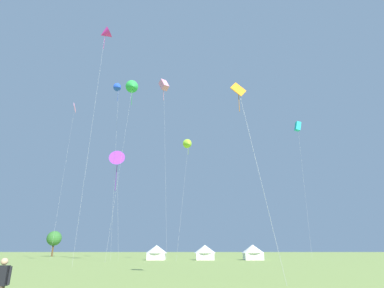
{
  "coord_description": "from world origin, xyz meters",
  "views": [
    {
      "loc": [
        0.09,
        -3.08,
        2.01
      ],
      "look_at": [
        0.0,
        32.0,
        13.86
      ],
      "focal_mm": 29.02,
      "sensor_mm": 36.0,
      "label": 1
    }
  ],
  "objects_px": {
    "kite_green_delta": "(133,87)",
    "person_spectator": "(1,288)",
    "kite_lime_delta": "(189,144)",
    "festival_tent_right": "(254,251)",
    "kite_pink_diamond": "(75,110)",
    "kite_pink_box": "(165,85)",
    "kite_purple_delta": "(118,161)",
    "festival_tent_left": "(157,252)",
    "festival_tent_center": "(206,252)",
    "kite_blue_delta": "(119,87)",
    "kite_cyan_box": "(299,126)",
    "kite_magenta_delta": "(106,34)",
    "kite_orange_diamond": "(240,95)",
    "tree_distant_left": "(55,238)"
  },
  "relations": [
    {
      "from": "kite_orange_diamond",
      "to": "person_spectator",
      "type": "bearing_deg",
      "value": -134.42
    },
    {
      "from": "kite_pink_box",
      "to": "festival_tent_right",
      "type": "height_order",
      "value": "kite_pink_box"
    },
    {
      "from": "kite_purple_delta",
      "to": "festival_tent_left",
      "type": "xyz_separation_m",
      "value": [
        7.87,
        3.2,
        -16.72
      ]
    },
    {
      "from": "kite_purple_delta",
      "to": "kite_green_delta",
      "type": "relative_size",
      "value": 0.6
    },
    {
      "from": "kite_magenta_delta",
      "to": "kite_cyan_box",
      "type": "xyz_separation_m",
      "value": [
        36.16,
        21.16,
        -7.09
      ]
    },
    {
      "from": "kite_purple_delta",
      "to": "festival_tent_right",
      "type": "distance_m",
      "value": 30.96
    },
    {
      "from": "kite_purple_delta",
      "to": "person_spectator",
      "type": "relative_size",
      "value": 11.54
    },
    {
      "from": "festival_tent_center",
      "to": "kite_pink_diamond",
      "type": "bearing_deg",
      "value": -179.64
    },
    {
      "from": "kite_magenta_delta",
      "to": "festival_tent_left",
      "type": "height_order",
      "value": "kite_magenta_delta"
    },
    {
      "from": "person_spectator",
      "to": "festival_tent_right",
      "type": "distance_m",
      "value": 53.56
    },
    {
      "from": "person_spectator",
      "to": "tree_distant_left",
      "type": "bearing_deg",
      "value": 112.14
    },
    {
      "from": "kite_orange_diamond",
      "to": "kite_pink_box",
      "type": "xyz_separation_m",
      "value": [
        -9.59,
        39.21,
        22.94
      ]
    },
    {
      "from": "kite_cyan_box",
      "to": "person_spectator",
      "type": "height_order",
      "value": "kite_cyan_box"
    },
    {
      "from": "kite_pink_diamond",
      "to": "kite_pink_box",
      "type": "xyz_separation_m",
      "value": [
        19.35,
        -1.55,
        5.19
      ]
    },
    {
      "from": "kite_pink_box",
      "to": "festival_tent_left",
      "type": "height_order",
      "value": "kite_pink_box"
    },
    {
      "from": "kite_pink_box",
      "to": "kite_cyan_box",
      "type": "bearing_deg",
      "value": 3.74
    },
    {
      "from": "kite_cyan_box",
      "to": "kite_green_delta",
      "type": "relative_size",
      "value": 0.83
    },
    {
      "from": "kite_blue_delta",
      "to": "festival_tent_center",
      "type": "distance_m",
      "value": 38.42
    },
    {
      "from": "kite_blue_delta",
      "to": "tree_distant_left",
      "type": "relative_size",
      "value": 5.49
    },
    {
      "from": "kite_lime_delta",
      "to": "kite_blue_delta",
      "type": "distance_m",
      "value": 20.41
    },
    {
      "from": "kite_orange_diamond",
      "to": "festival_tent_left",
      "type": "distance_m",
      "value": 43.64
    },
    {
      "from": "kite_pink_box",
      "to": "kite_purple_delta",
      "type": "bearing_deg",
      "value": -170.04
    },
    {
      "from": "festival_tent_center",
      "to": "kite_blue_delta",
      "type": "bearing_deg",
      "value": -175.25
    },
    {
      "from": "kite_purple_delta",
      "to": "kite_blue_delta",
      "type": "xyz_separation_m",
      "value": [
        -1.44,
        1.67,
        17.0
      ]
    },
    {
      "from": "kite_pink_diamond",
      "to": "kite_pink_box",
      "type": "relative_size",
      "value": 0.87
    },
    {
      "from": "kite_lime_delta",
      "to": "festival_tent_right",
      "type": "bearing_deg",
      "value": 14.57
    },
    {
      "from": "festival_tent_left",
      "to": "festival_tent_center",
      "type": "xyz_separation_m",
      "value": [
        9.06,
        0.0,
        0.02
      ]
    },
    {
      "from": "kite_purple_delta",
      "to": "kite_blue_delta",
      "type": "distance_m",
      "value": 17.14
    },
    {
      "from": "kite_lime_delta",
      "to": "kite_pink_box",
      "type": "distance_m",
      "value": 15.02
    },
    {
      "from": "kite_pink_box",
      "to": "person_spectator",
      "type": "distance_m",
      "value": 60.02
    },
    {
      "from": "kite_pink_diamond",
      "to": "kite_cyan_box",
      "type": "xyz_separation_m",
      "value": [
        48.04,
        0.33,
        -3.72
      ]
    },
    {
      "from": "festival_tent_center",
      "to": "festival_tent_right",
      "type": "distance_m",
      "value": 8.96
    },
    {
      "from": "kite_pink_diamond",
      "to": "kite_cyan_box",
      "type": "bearing_deg",
      "value": 0.39
    },
    {
      "from": "kite_green_delta",
      "to": "festival_tent_right",
      "type": "height_order",
      "value": "kite_green_delta"
    },
    {
      "from": "kite_orange_diamond",
      "to": "kite_lime_delta",
      "type": "distance_m",
      "value": 39.07
    },
    {
      "from": "festival_tent_center",
      "to": "tree_distant_left",
      "type": "distance_m",
      "value": 48.35
    },
    {
      "from": "kite_green_delta",
      "to": "person_spectator",
      "type": "relative_size",
      "value": 19.26
    },
    {
      "from": "kite_pink_diamond",
      "to": "kite_blue_delta",
      "type": "xyz_separation_m",
      "value": [
        9.51,
        -1.35,
        4.75
      ]
    },
    {
      "from": "kite_magenta_delta",
      "to": "kite_purple_delta",
      "type": "bearing_deg",
      "value": 93.02
    },
    {
      "from": "kite_blue_delta",
      "to": "kite_green_delta",
      "type": "xyz_separation_m",
      "value": [
        4.44,
        -6.53,
        -3.43
      ]
    },
    {
      "from": "kite_lime_delta",
      "to": "tree_distant_left",
      "type": "xyz_separation_m",
      "value": [
        -36.85,
        30.1,
        -17.02
      ]
    },
    {
      "from": "kite_purple_delta",
      "to": "kite_magenta_delta",
      "type": "xyz_separation_m",
      "value": [
        0.94,
        -17.81,
        15.62
      ]
    },
    {
      "from": "festival_tent_left",
      "to": "festival_tent_center",
      "type": "bearing_deg",
      "value": 0.0
    },
    {
      "from": "kite_pink_box",
      "to": "kite_green_delta",
      "type": "bearing_deg",
      "value": -130.48
    },
    {
      "from": "kite_orange_diamond",
      "to": "tree_distant_left",
      "type": "height_order",
      "value": "kite_orange_diamond"
    },
    {
      "from": "kite_cyan_box",
      "to": "kite_blue_delta",
      "type": "height_order",
      "value": "kite_blue_delta"
    },
    {
      "from": "kite_purple_delta",
      "to": "tree_distant_left",
      "type": "xyz_separation_m",
      "value": [
        -23.08,
        30.14,
        -13.54
      ]
    },
    {
      "from": "kite_pink_diamond",
      "to": "festival_tent_left",
      "type": "relative_size",
      "value": 7.94
    },
    {
      "from": "kite_blue_delta",
      "to": "festival_tent_left",
      "type": "xyz_separation_m",
      "value": [
        9.31,
        1.52,
        -33.72
      ]
    },
    {
      "from": "person_spectator",
      "to": "kite_pink_diamond",
      "type": "bearing_deg",
      "value": 111.05
    }
  ]
}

